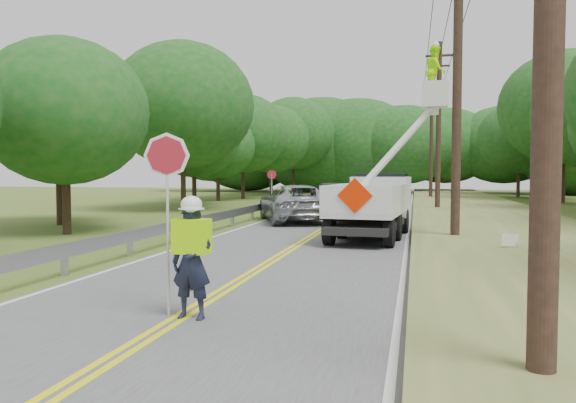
# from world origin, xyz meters

# --- Properties ---
(ground) EXTENTS (140.00, 140.00, 0.00)m
(ground) POSITION_xyz_m (0.00, 0.00, 0.00)
(ground) COLOR #475F1D
(ground) RESTS_ON ground
(road) EXTENTS (7.20, 96.00, 0.03)m
(road) POSITION_xyz_m (0.00, 14.00, 0.01)
(road) COLOR #4D4D50
(road) RESTS_ON ground
(guardrail) EXTENTS (0.18, 48.00, 0.77)m
(guardrail) POSITION_xyz_m (-4.02, 14.91, 0.55)
(guardrail) COLOR #A0A1A7
(guardrail) RESTS_ON ground
(utility_poles) EXTENTS (1.60, 43.30, 10.00)m
(utility_poles) POSITION_xyz_m (5.00, 17.02, 5.27)
(utility_poles) COLOR black
(utility_poles) RESTS_ON ground
(tall_grass_verge) EXTENTS (7.00, 96.00, 0.30)m
(tall_grass_verge) POSITION_xyz_m (7.10, 14.00, 0.15)
(tall_grass_verge) COLOR #59662B
(tall_grass_verge) RESTS_ON ground
(treeline_left) EXTENTS (10.52, 55.59, 10.57)m
(treeline_left) POSITION_xyz_m (-10.54, 31.11, 5.70)
(treeline_left) COLOR #332319
(treeline_left) RESTS_ON ground
(treeline_horizon) EXTENTS (57.12, 15.60, 12.49)m
(treeline_horizon) POSITION_xyz_m (0.93, 56.08, 5.50)
(treeline_horizon) COLOR #0F4C15
(treeline_horizon) RESTS_ON ground
(flagger) EXTENTS (1.14, 0.47, 2.99)m
(flagger) POSITION_xyz_m (0.20, -1.88, 1.08)
(flagger) COLOR #191E33
(flagger) RESTS_ON road
(bucket_truck) EXTENTS (3.92, 6.77, 6.52)m
(bucket_truck) POSITION_xyz_m (2.42, 10.73, 1.50)
(bucket_truck) COLOR black
(bucket_truck) RESTS_ON road
(suv_silver) EXTENTS (5.08, 6.95, 1.76)m
(suv_silver) POSITION_xyz_m (-1.90, 15.90, 0.90)
(suv_silver) COLOR #ABAEB2
(suv_silver) RESTS_ON road
(suv_darkgrey) EXTENTS (4.03, 6.36, 1.72)m
(suv_darkgrey) POSITION_xyz_m (-1.42, 24.25, 0.88)
(suv_darkgrey) COLOR #3D3E46
(suv_darkgrey) RESTS_ON road
(stop_sign_permanent) EXTENTS (0.53, 0.11, 2.51)m
(stop_sign_permanent) POSITION_xyz_m (-4.06, 19.72, 1.66)
(stop_sign_permanent) COLOR #A0A1A7
(stop_sign_permanent) RESTS_ON ground
(yard_sign) EXTENTS (0.46, 0.14, 0.68)m
(yard_sign) POSITION_xyz_m (6.26, 6.01, 0.49)
(yard_sign) COLOR white
(yard_sign) RESTS_ON ground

